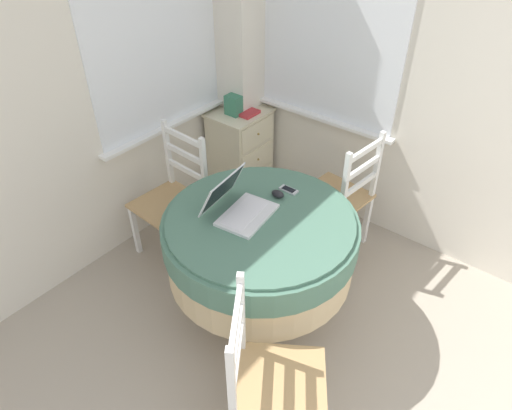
% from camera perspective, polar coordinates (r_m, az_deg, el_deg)
% --- Properties ---
extents(corner_room_shell, '(4.57, 5.16, 2.55)m').
position_cam_1_polar(corner_room_shell, '(2.45, 4.79, 12.05)').
color(corner_room_shell, silver).
rests_on(corner_room_shell, ground_plane).
extents(round_dining_table, '(1.11, 1.11, 0.73)m').
position_cam_1_polar(round_dining_table, '(2.64, 0.52, -4.52)').
color(round_dining_table, '#4C3D2D').
rests_on(round_dining_table, ground_plane).
extents(laptop, '(0.38, 0.37, 0.23)m').
position_cam_1_polar(laptop, '(2.53, -2.22, -0.11)').
color(laptop, silver).
rests_on(laptop, round_dining_table).
extents(computer_mouse, '(0.05, 0.08, 0.04)m').
position_cam_1_polar(computer_mouse, '(2.67, 2.73, 1.39)').
color(computer_mouse, black).
rests_on(computer_mouse, round_dining_table).
extents(cell_phone, '(0.05, 0.12, 0.01)m').
position_cam_1_polar(cell_phone, '(2.74, 4.11, 1.91)').
color(cell_phone, '#B2B7BC').
rests_on(cell_phone, round_dining_table).
extents(dining_chair_near_back_window, '(0.45, 0.44, 0.93)m').
position_cam_1_polar(dining_chair_near_back_window, '(3.21, -10.26, 0.73)').
color(dining_chair_near_back_window, tan).
rests_on(dining_chair_near_back_window, ground_plane).
extents(dining_chair_near_right_window, '(0.46, 0.47, 0.93)m').
position_cam_1_polar(dining_chair_near_right_window, '(3.23, 10.46, 1.03)').
color(dining_chair_near_right_window, tan).
rests_on(dining_chair_near_right_window, ground_plane).
extents(dining_chair_camera_near, '(0.59, 0.59, 0.93)m').
position_cam_1_polar(dining_chair_camera_near, '(2.20, 1.60, -21.22)').
color(dining_chair_camera_near, tan).
rests_on(dining_chair_camera_near, ground_plane).
extents(corner_cabinet, '(0.47, 0.40, 0.72)m').
position_cam_1_polar(corner_cabinet, '(3.86, -1.95, 6.77)').
color(corner_cabinet, beige).
rests_on(corner_cabinet, ground_plane).
extents(storage_box, '(0.18, 0.12, 0.15)m').
position_cam_1_polar(storage_box, '(3.65, -2.35, 12.59)').
color(storage_box, '#387A5B').
rests_on(storage_box, corner_cabinet).
extents(book_on_cabinet, '(0.16, 0.21, 0.02)m').
position_cam_1_polar(book_on_cabinet, '(3.67, -1.50, 11.61)').
color(book_on_cabinet, '#BC3338').
rests_on(book_on_cabinet, corner_cabinet).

